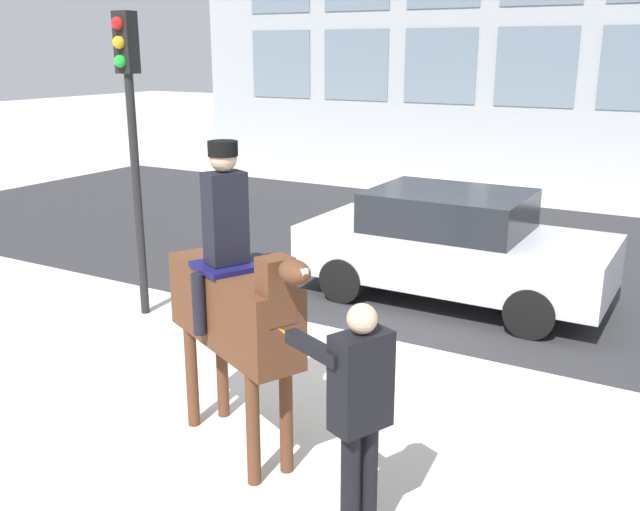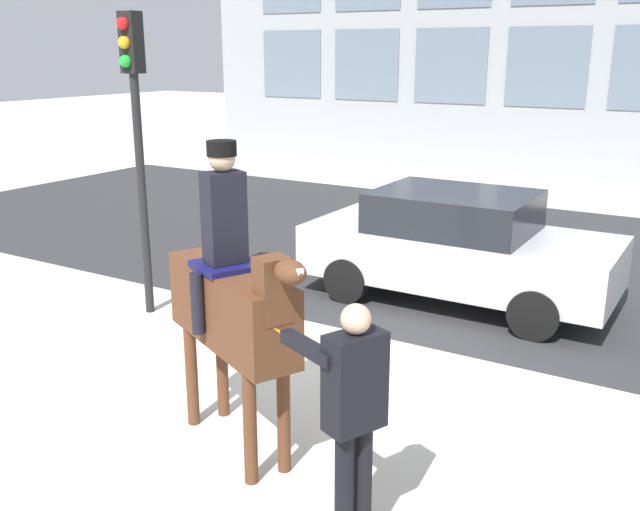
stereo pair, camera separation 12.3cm
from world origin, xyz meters
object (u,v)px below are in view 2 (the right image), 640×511
mounted_horse_lead (233,300)px  street_car_near_lane (458,246)px  traffic_light (136,117)px  pedestrian_bystander (352,409)px

mounted_horse_lead → street_car_near_lane: size_ratio=0.64×
mounted_horse_lead → traffic_light: size_ratio=0.70×
pedestrian_bystander → street_car_near_lane: size_ratio=0.44×
street_car_near_lane → mounted_horse_lead: bearing=-93.2°
mounted_horse_lead → street_car_near_lane: bearing=112.2°
mounted_horse_lead → pedestrian_bystander: (1.48, -0.65, -0.29)m
street_car_near_lane → traffic_light: bearing=-142.5°
traffic_light → pedestrian_bystander: bearing=-30.9°
pedestrian_bystander → traffic_light: bearing=-7.5°
mounted_horse_lead → traffic_light: bearing=171.3°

